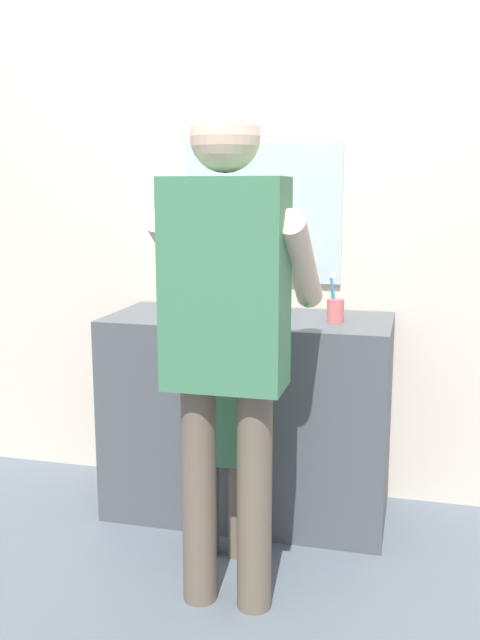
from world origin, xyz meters
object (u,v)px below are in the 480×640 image
(toothbrush_cup, at_px, (335,309))
(child_toddler, at_px, (224,433))
(soap_bottle, at_px, (181,296))
(adult_parent, at_px, (227,316))

(toothbrush_cup, bearing_deg, child_toddler, -134.44)
(soap_bottle, bearing_deg, child_toddler, -55.23)
(soap_bottle, distance_m, adult_parent, 0.88)
(toothbrush_cup, xyz_separation_m, adult_parent, (-0.27, -0.67, 0.08))
(adult_parent, bearing_deg, toothbrush_cup, 67.92)
(child_toddler, height_order, adult_parent, adult_parent)
(adult_parent, bearing_deg, child_toddler, 108.04)
(soap_bottle, height_order, child_toddler, soap_bottle)
(toothbrush_cup, bearing_deg, adult_parent, -112.08)
(toothbrush_cup, height_order, soap_bottle, toothbrush_cup)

